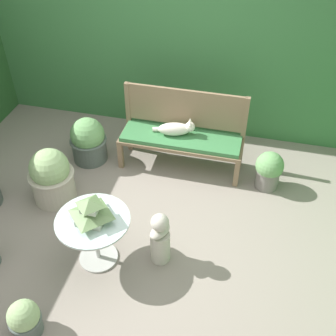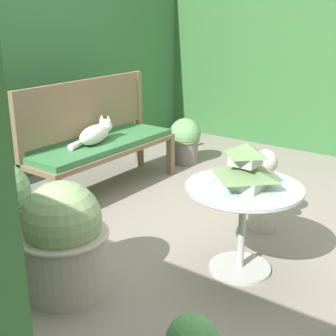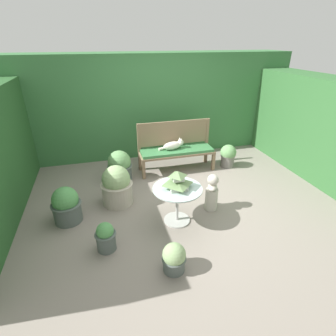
{
  "view_description": "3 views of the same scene",
  "coord_description": "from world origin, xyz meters",
  "px_view_note": "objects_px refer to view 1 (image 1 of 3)",
  "views": [
    {
      "loc": [
        1.08,
        -2.99,
        3.44
      ],
      "look_at": [
        0.2,
        0.59,
        0.33
      ],
      "focal_mm": 45.0,
      "sensor_mm": 36.0,
      "label": 1
    },
    {
      "loc": [
        -2.59,
        -1.73,
        1.56
      ],
      "look_at": [
        -0.05,
        0.13,
        0.48
      ],
      "focal_mm": 50.0,
      "sensor_mm": 36.0,
      "label": 2
    },
    {
      "loc": [
        -1.2,
        -3.58,
        2.45
      ],
      "look_at": [
        -0.07,
        0.57,
        0.31
      ],
      "focal_mm": 28.0,
      "sensor_mm": 36.0,
      "label": 3
    }
  ],
  "objects_px": {
    "patio_table": "(94,228)",
    "pagoda_birdhouse": "(91,211)",
    "potted_plant_table_far": "(51,177)",
    "cat": "(176,129)",
    "garden_bust": "(160,239)",
    "potted_plant_path_edge": "(269,170)",
    "potted_plant_table_near": "(88,141)",
    "potted_plant_bench_right": "(25,319)",
    "garden_bench": "(181,141)"
  },
  "relations": [
    {
      "from": "cat",
      "to": "potted_plant_path_edge",
      "type": "xyz_separation_m",
      "value": [
        1.15,
        -0.15,
        -0.29
      ]
    },
    {
      "from": "patio_table",
      "to": "potted_plant_table_near",
      "type": "distance_m",
      "value": 1.63
    },
    {
      "from": "patio_table",
      "to": "potted_plant_table_far",
      "type": "bearing_deg",
      "value": 138.63
    },
    {
      "from": "patio_table",
      "to": "potted_plant_path_edge",
      "type": "bearing_deg",
      "value": 43.52
    },
    {
      "from": "garden_bust",
      "to": "garden_bench",
      "type": "bearing_deg",
      "value": 29.53
    },
    {
      "from": "pagoda_birdhouse",
      "to": "potted_plant_table_far",
      "type": "height_order",
      "value": "pagoda_birdhouse"
    },
    {
      "from": "pagoda_birdhouse",
      "to": "garden_bench",
      "type": "bearing_deg",
      "value": 73.24
    },
    {
      "from": "patio_table",
      "to": "potted_plant_table_near",
      "type": "relative_size",
      "value": 1.18
    },
    {
      "from": "potted_plant_path_edge",
      "to": "potted_plant_bench_right",
      "type": "bearing_deg",
      "value": -128.34
    },
    {
      "from": "garden_bust",
      "to": "patio_table",
      "type": "bearing_deg",
      "value": 128.24
    },
    {
      "from": "garden_bust",
      "to": "potted_plant_path_edge",
      "type": "bearing_deg",
      "value": -10.71
    },
    {
      "from": "potted_plant_table_near",
      "to": "potted_plant_path_edge",
      "type": "bearing_deg",
      "value": 0.3
    },
    {
      "from": "garden_bust",
      "to": "potted_plant_table_near",
      "type": "relative_size",
      "value": 1.03
    },
    {
      "from": "cat",
      "to": "garden_bust",
      "type": "height_order",
      "value": "cat"
    },
    {
      "from": "cat",
      "to": "potted_plant_bench_right",
      "type": "xyz_separation_m",
      "value": [
        -0.72,
        -2.53,
        -0.36
      ]
    },
    {
      "from": "patio_table",
      "to": "pagoda_birdhouse",
      "type": "distance_m",
      "value": 0.23
    },
    {
      "from": "garden_bust",
      "to": "pagoda_birdhouse",
      "type": "bearing_deg",
      "value": 128.24
    },
    {
      "from": "potted_plant_bench_right",
      "to": "garden_bench",
      "type": "bearing_deg",
      "value": 72.38
    },
    {
      "from": "garden_bench",
      "to": "garden_bust",
      "type": "height_order",
      "value": "garden_bust"
    },
    {
      "from": "pagoda_birdhouse",
      "to": "potted_plant_bench_right",
      "type": "distance_m",
      "value": 1.06
    },
    {
      "from": "pagoda_birdhouse",
      "to": "garden_bust",
      "type": "height_order",
      "value": "pagoda_birdhouse"
    },
    {
      "from": "cat",
      "to": "pagoda_birdhouse",
      "type": "relative_size",
      "value": 1.57
    },
    {
      "from": "potted_plant_path_edge",
      "to": "pagoda_birdhouse",
      "type": "bearing_deg",
      "value": -136.48
    },
    {
      "from": "cat",
      "to": "garden_bust",
      "type": "xyz_separation_m",
      "value": [
        0.19,
        -1.5,
        -0.24
      ]
    },
    {
      "from": "pagoda_birdhouse",
      "to": "potted_plant_table_far",
      "type": "bearing_deg",
      "value": 138.63
    },
    {
      "from": "pagoda_birdhouse",
      "to": "potted_plant_table_near",
      "type": "distance_m",
      "value": 1.67
    },
    {
      "from": "potted_plant_table_near",
      "to": "garden_bench",
      "type": "bearing_deg",
      "value": 6.69
    },
    {
      "from": "pagoda_birdhouse",
      "to": "cat",
      "type": "bearing_deg",
      "value": 75.73
    },
    {
      "from": "patio_table",
      "to": "garden_bust",
      "type": "relative_size",
      "value": 1.15
    },
    {
      "from": "cat",
      "to": "pagoda_birdhouse",
      "type": "xyz_separation_m",
      "value": [
        -0.42,
        -1.65,
        0.14
      ]
    },
    {
      "from": "garden_bench",
      "to": "patio_table",
      "type": "distance_m",
      "value": 1.69
    },
    {
      "from": "cat",
      "to": "potted_plant_table_far",
      "type": "height_order",
      "value": "cat"
    },
    {
      "from": "garden_bench",
      "to": "potted_plant_bench_right",
      "type": "height_order",
      "value": "garden_bench"
    },
    {
      "from": "patio_table",
      "to": "potted_plant_path_edge",
      "type": "height_order",
      "value": "patio_table"
    },
    {
      "from": "garden_bench",
      "to": "potted_plant_table_far",
      "type": "distance_m",
      "value": 1.58
    },
    {
      "from": "pagoda_birdhouse",
      "to": "potted_plant_bench_right",
      "type": "bearing_deg",
      "value": -109.16
    },
    {
      "from": "garden_bust",
      "to": "potted_plant_bench_right",
      "type": "relative_size",
      "value": 1.65
    },
    {
      "from": "potted_plant_path_edge",
      "to": "potted_plant_table_far",
      "type": "xyz_separation_m",
      "value": [
        -2.37,
        -0.79,
        0.07
      ]
    },
    {
      "from": "pagoda_birdhouse",
      "to": "patio_table",
      "type": "bearing_deg",
      "value": 0.0
    },
    {
      "from": "patio_table",
      "to": "potted_plant_table_far",
      "type": "distance_m",
      "value": 1.07
    },
    {
      "from": "pagoda_birdhouse",
      "to": "potted_plant_path_edge",
      "type": "distance_m",
      "value": 2.21
    },
    {
      "from": "potted_plant_table_near",
      "to": "garden_bust",
      "type": "bearing_deg",
      "value": -46.16
    },
    {
      "from": "pagoda_birdhouse",
      "to": "potted_plant_path_edge",
      "type": "relative_size",
      "value": 0.69
    },
    {
      "from": "garden_bust",
      "to": "potted_plant_table_far",
      "type": "height_order",
      "value": "potted_plant_table_far"
    },
    {
      "from": "garden_bench",
      "to": "potted_plant_table_far",
      "type": "relative_size",
      "value": 2.24
    },
    {
      "from": "cat",
      "to": "potted_plant_table_far",
      "type": "bearing_deg",
      "value": -155.4
    },
    {
      "from": "garden_bust",
      "to": "potted_plant_path_edge",
      "type": "height_order",
      "value": "garden_bust"
    },
    {
      "from": "potted_plant_table_near",
      "to": "cat",
      "type": "bearing_deg",
      "value": 8.61
    },
    {
      "from": "patio_table",
      "to": "potted_plant_bench_right",
      "type": "bearing_deg",
      "value": -109.16
    },
    {
      "from": "patio_table",
      "to": "pagoda_birdhouse",
      "type": "relative_size",
      "value": 2.11
    }
  ]
}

